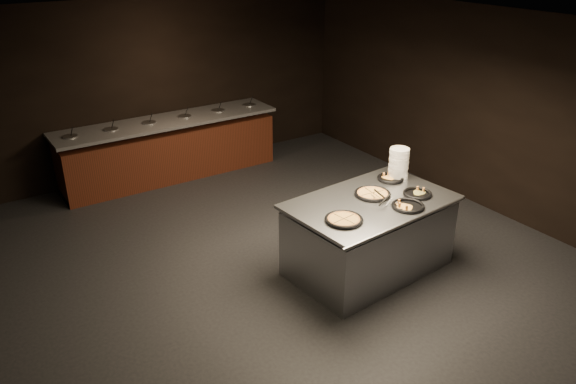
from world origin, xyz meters
The scene contains 11 objects.
room centered at (0.00, 0.00, 1.45)m, with size 7.02×8.02×2.92m.
salad_bar centered at (0.00, 3.56, 0.44)m, with size 3.70×0.83×1.18m.
serving_counter centered at (0.87, -0.49, 0.45)m, with size 2.04×1.40×0.94m.
plate_stack centered at (1.62, -0.14, 1.13)m, with size 0.25×0.25×0.38m, color white.
pan_veggie_whole centered at (0.27, -0.72, 0.95)m, with size 0.42×0.42×0.04m.
pan_cheese_whole centered at (0.98, -0.39, 0.95)m, with size 0.43×0.43×0.04m.
pan_cheese_slices_a centered at (1.48, -0.16, 0.95)m, with size 0.34×0.34×0.04m.
pan_cheese_slices_b centered at (1.10, -0.86, 0.95)m, with size 0.38×0.38×0.04m.
pan_veggie_slices centered at (1.43, -0.68, 0.95)m, with size 0.34×0.34×0.04m.
server_left centered at (0.90, -0.54, 1.00)m, with size 0.21×0.26×0.15m.
server_right centered at (0.92, -0.70, 1.00)m, with size 0.30×0.09×0.14m.
Camera 1 is at (-3.22, -4.91, 3.80)m, focal length 35.00 mm.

